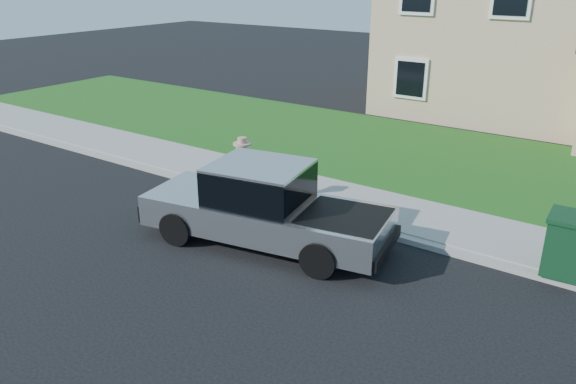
% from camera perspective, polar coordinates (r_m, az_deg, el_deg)
% --- Properties ---
extents(ground, '(80.00, 80.00, 0.00)m').
position_cam_1_polar(ground, '(10.83, -3.87, -8.17)').
color(ground, black).
rests_on(ground, ground).
extents(curb, '(40.00, 0.20, 0.12)m').
position_cam_1_polar(curb, '(12.51, 8.05, -3.71)').
color(curb, gray).
rests_on(curb, ground).
extents(sidewalk, '(40.00, 2.00, 0.15)m').
position_cam_1_polar(sidewalk, '(13.42, 10.20, -1.97)').
color(sidewalk, gray).
rests_on(sidewalk, ground).
extents(lawn, '(40.00, 7.00, 0.10)m').
position_cam_1_polar(lawn, '(17.38, 16.52, 2.93)').
color(lawn, '#174D16').
rests_on(lawn, ground).
extents(house, '(14.00, 11.30, 6.85)m').
position_cam_1_polar(house, '(24.22, 24.40, 14.64)').
color(house, tan).
rests_on(house, ground).
extents(pickup_truck, '(5.49, 2.64, 1.73)m').
position_cam_1_polar(pickup_truck, '(11.59, -2.39, -1.57)').
color(pickup_truck, black).
rests_on(pickup_truck, ground).
extents(woman, '(0.65, 0.49, 1.77)m').
position_cam_1_polar(woman, '(13.34, -4.58, 1.71)').
color(woman, tan).
rests_on(woman, ground).
extents(trash_bin, '(0.74, 0.84, 1.15)m').
position_cam_1_polar(trash_bin, '(11.43, 26.35, -4.74)').
color(trash_bin, '#0E331A').
rests_on(trash_bin, sidewalk).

